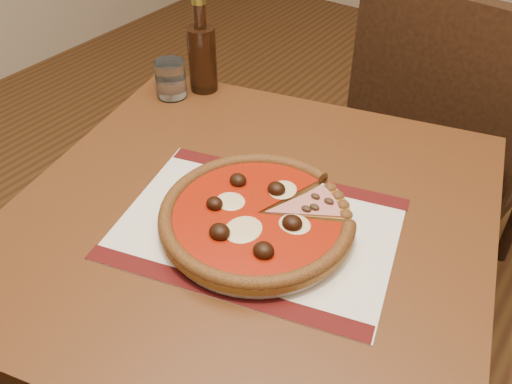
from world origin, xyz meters
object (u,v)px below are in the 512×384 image
at_px(plate, 257,223).
at_px(chair_far, 443,137).
at_px(table, 250,253).
at_px(water_glass, 171,79).
at_px(bottle, 202,56).
at_px(pizza, 257,214).

bearing_deg(plate, chair_far, 84.05).
height_order(table, water_glass, water_glass).
bearing_deg(plate, bottle, 139.94).
bearing_deg(chair_far, table, 88.13).
height_order(plate, water_glass, water_glass).
relative_size(chair_far, water_glass, 11.58).
height_order(chair_far, water_glass, chair_far).
distance_m(table, bottle, 0.48).
height_order(chair_far, pizza, chair_far).
relative_size(plate, bottle, 1.43).
height_order(plate, bottle, bottle).
bearing_deg(pizza, plate, 53.40).
height_order(table, chair_far, chair_far).
xyz_separation_m(plate, bottle, (-0.37, 0.31, 0.07)).
bearing_deg(bottle, plate, -40.06).
xyz_separation_m(chair_far, plate, (-0.08, -0.76, 0.21)).
height_order(table, pizza, pizza).
bearing_deg(pizza, bottle, 139.92).
xyz_separation_m(plate, water_glass, (-0.41, 0.25, 0.03)).
height_order(chair_far, plate, chair_far).
distance_m(chair_far, bottle, 0.69).
height_order(plate, pizza, pizza).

